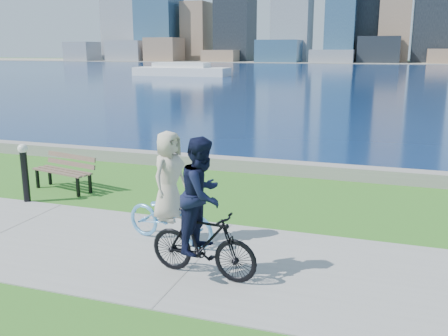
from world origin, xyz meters
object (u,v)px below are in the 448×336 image
Objects in this scene: bollard_lamp at (24,169)px; cyclist_woman at (170,202)px; cyclist_man at (203,220)px; park_bench at (65,169)px.

bollard_lamp is 0.67× the size of cyclist_woman.
cyclist_man reaches higher than cyclist_woman.
cyclist_man is (5.19, -2.31, 0.16)m from bollard_lamp.
park_bench is 0.87× the size of cyclist_woman.
cyclist_man is (1.06, -1.12, 0.16)m from cyclist_woman.
bollard_lamp reaches higher than park_bench.
cyclist_man is at bearing -124.38° from cyclist_woman.
cyclist_woman is at bearing 49.47° from cyclist_man.
park_bench is 0.81× the size of cyclist_man.
cyclist_man reaches higher than park_bench.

